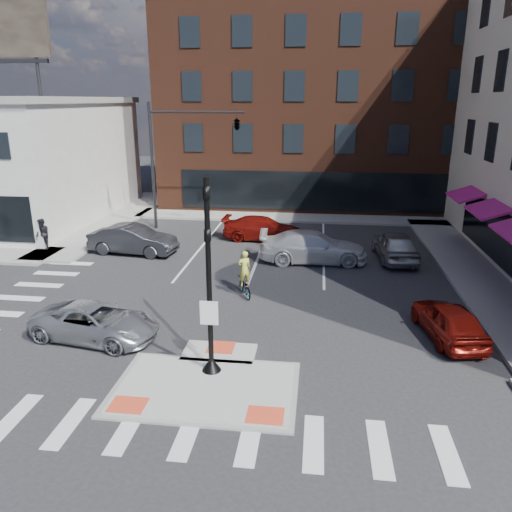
# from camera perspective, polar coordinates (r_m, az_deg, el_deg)

# --- Properties ---
(ground) EXTENTS (120.00, 120.00, 0.00)m
(ground) POSITION_cam_1_polar(r_m,az_deg,el_deg) (15.66, -5.39, -13.96)
(ground) COLOR #28282B
(ground) RESTS_ON ground
(refuge_island) EXTENTS (5.40, 4.65, 0.13)m
(refuge_island) POSITION_cam_1_polar(r_m,az_deg,el_deg) (15.42, -5.61, -14.29)
(refuge_island) COLOR gray
(refuge_island) RESTS_ON ground
(sidewalk_nw) EXTENTS (23.50, 20.50, 0.15)m
(sidewalk_nw) POSITION_cam_1_polar(r_m,az_deg,el_deg) (35.49, -27.09, 2.39)
(sidewalk_nw) COLOR gray
(sidewalk_nw) RESTS_ON ground
(sidewalk_e) EXTENTS (3.00, 24.00, 0.15)m
(sidewalk_e) POSITION_cam_1_polar(r_m,az_deg,el_deg) (25.58, 24.36, -2.53)
(sidewalk_e) COLOR gray
(sidewalk_e) RESTS_ON ground
(sidewalk_n) EXTENTS (26.00, 3.00, 0.15)m
(sidewalk_n) POSITION_cam_1_polar(r_m,az_deg,el_deg) (35.93, 6.90, 4.37)
(sidewalk_n) COLOR gray
(sidewalk_n) RESTS_ON ground
(building_n) EXTENTS (24.40, 18.40, 15.50)m
(building_n) POSITION_cam_1_polar(r_m,az_deg,el_deg) (45.00, 7.41, 16.90)
(building_n) COLOR #4C2517
(building_n) RESTS_ON ground
(building_far_left) EXTENTS (10.00, 12.00, 10.00)m
(building_far_left) POSITION_cam_1_polar(r_m,az_deg,el_deg) (65.47, 1.00, 14.72)
(building_far_left) COLOR slate
(building_far_left) RESTS_ON ground
(building_far_right) EXTENTS (12.00, 12.00, 12.00)m
(building_far_right) POSITION_cam_1_polar(r_m,az_deg,el_deg) (67.31, 12.68, 15.25)
(building_far_right) COLOR brown
(building_far_right) RESTS_ON ground
(signal_pole) EXTENTS (0.60, 0.60, 5.98)m
(signal_pole) POSITION_cam_1_polar(r_m,az_deg,el_deg) (14.93, -5.32, -5.43)
(signal_pole) COLOR black
(signal_pole) RESTS_ON refuge_island
(mast_arm_signal) EXTENTS (6.10, 2.24, 8.00)m
(mast_arm_signal) POSITION_cam_1_polar(r_m,az_deg,el_deg) (31.76, -4.88, 13.92)
(mast_arm_signal) COLOR black
(mast_arm_signal) RESTS_ON ground
(silver_suv) EXTENTS (4.84, 2.84, 1.26)m
(silver_suv) POSITION_cam_1_polar(r_m,az_deg,el_deg) (18.64, -17.83, -7.20)
(silver_suv) COLOR #B2B4B9
(silver_suv) RESTS_ON ground
(red_sedan) EXTENTS (2.24, 4.16, 1.34)m
(red_sedan) POSITION_cam_1_polar(r_m,az_deg,el_deg) (19.05, 21.16, -6.88)
(red_sedan) COLOR maroon
(red_sedan) RESTS_ON ground
(white_pickup) EXTENTS (5.71, 2.65, 1.61)m
(white_pickup) POSITION_cam_1_polar(r_m,az_deg,el_deg) (26.13, 6.55, 1.05)
(white_pickup) COLOR silver
(white_pickup) RESTS_ON ground
(bg_car_dark) EXTENTS (4.95, 2.21, 1.58)m
(bg_car_dark) POSITION_cam_1_polar(r_m,az_deg,el_deg) (28.19, -13.88, 1.83)
(bg_car_dark) COLOR #26272C
(bg_car_dark) RESTS_ON ground
(bg_car_silver) EXTENTS (2.17, 4.70, 1.56)m
(bg_car_silver) POSITION_cam_1_polar(r_m,az_deg,el_deg) (27.35, 15.62, 1.20)
(bg_car_silver) COLOR #A3A5AA
(bg_car_silver) RESTS_ON ground
(bg_car_red) EXTENTS (4.89, 2.15, 1.40)m
(bg_car_red) POSITION_cam_1_polar(r_m,az_deg,el_deg) (30.13, 0.80, 3.17)
(bg_car_red) COLOR maroon
(bg_car_red) RESTS_ON ground
(cyclist) EXTENTS (1.15, 1.65, 2.02)m
(cyclist) POSITION_cam_1_polar(r_m,az_deg,el_deg) (21.50, -1.32, -2.85)
(cyclist) COLOR #3F3F44
(cyclist) RESTS_ON ground
(pedestrian_a) EXTENTS (1.04, 0.96, 1.73)m
(pedestrian_a) POSITION_cam_1_polar(r_m,az_deg,el_deg) (30.06, -23.20, 2.32)
(pedestrian_a) COLOR black
(pedestrian_a) RESTS_ON sidewalk_nw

